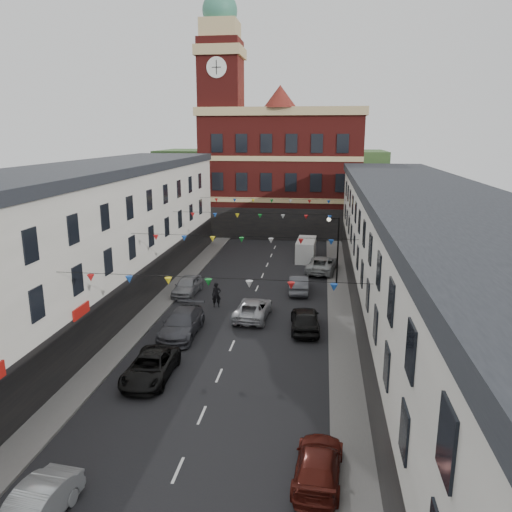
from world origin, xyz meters
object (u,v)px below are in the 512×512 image
at_px(car_left_d, 182,323).
at_px(moving_car, 253,309).
at_px(street_lamp, 335,241).
at_px(car_right_c, 318,464).
at_px(car_left_b, 32,511).
at_px(white_van, 306,250).
at_px(pedestrian, 216,295).
at_px(car_left_e, 187,286).
at_px(car_left_c, 150,367).
at_px(car_right_d, 305,319).
at_px(car_right_e, 299,283).
at_px(car_right_f, 322,264).

relative_size(car_left_d, moving_car, 1.11).
height_order(street_lamp, car_right_c, street_lamp).
height_order(car_left_b, white_van, white_van).
bearing_deg(white_van, street_lamp, -70.09).
bearing_deg(car_left_d, car_left_b, -91.67).
height_order(street_lamp, pedestrian, street_lamp).
bearing_deg(car_left_e, car_left_c, -80.56).
relative_size(car_right_c, pedestrian, 2.28).
height_order(street_lamp, car_left_e, street_lamp).
height_order(car_right_d, pedestrian, pedestrian).
xyz_separation_m(car_right_e, car_right_f, (1.90, 6.46, 0.04)).
height_order(car_left_b, car_right_c, car_left_b).
relative_size(car_right_e, pedestrian, 2.31).
xyz_separation_m(car_right_d, car_right_e, (-0.83, 8.35, -0.06)).
bearing_deg(car_right_f, street_lamp, 112.49).
bearing_deg(pedestrian, car_right_d, -43.23).
bearing_deg(car_left_d, street_lamp, 50.92).
distance_m(car_right_f, white_van, 4.98).
height_order(car_left_c, pedestrian, pedestrian).
height_order(car_right_c, car_right_f, car_right_f).
distance_m(car_left_c, car_right_e, 17.87).
distance_m(car_left_d, car_right_d, 8.25).
xyz_separation_m(car_left_e, pedestrian, (3.05, -2.75, 0.22)).
xyz_separation_m(car_left_c, car_left_d, (0.00, 6.14, 0.11)).
relative_size(car_left_b, moving_car, 0.84).
bearing_deg(car_left_e, street_lamp, 21.72).
xyz_separation_m(car_left_c, moving_car, (4.22, 9.89, 0.00)).
xyz_separation_m(car_left_d, car_right_d, (8.03, 1.87, 0.00)).
bearing_deg(street_lamp, pedestrian, -141.84).
bearing_deg(car_left_c, car_left_e, 96.46).
bearing_deg(car_left_d, car_left_c, -90.42).
xyz_separation_m(moving_car, pedestrian, (-3.07, 1.86, 0.28)).
height_order(car_left_d, car_left_e, car_left_d).
distance_m(car_left_e, white_van, 15.98).
xyz_separation_m(car_left_d, car_right_c, (9.10, -13.09, -0.16)).
distance_m(street_lamp, car_left_b, 31.51).
distance_m(street_lamp, white_van, 9.52).
bearing_deg(car_right_c, pedestrian, -62.94).
bearing_deg(car_left_c, street_lamp, 60.66).
bearing_deg(car_left_c, car_left_b, -92.98).
bearing_deg(car_left_d, pedestrian, 78.02).
height_order(street_lamp, car_right_e, street_lamp).
bearing_deg(car_left_d, car_right_d, 12.67).
distance_m(car_right_e, white_van, 11.14).
distance_m(car_right_e, pedestrian, 7.61).
height_order(car_right_e, pedestrian, pedestrian).
bearing_deg(street_lamp, car_right_f, 104.74).
height_order(car_left_c, car_left_e, car_left_e).
distance_m(car_left_b, car_left_c, 10.71).
relative_size(car_left_e, car_right_f, 0.78).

